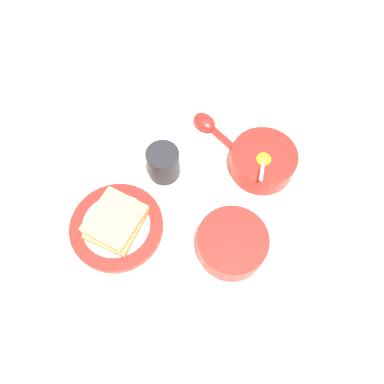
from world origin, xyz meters
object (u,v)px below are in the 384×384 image
egg_bowl (263,160)px  toast_sandwich (116,222)px  drinking_cup (163,163)px  congee_bowl (232,243)px  soup_spoon (209,125)px  toast_plate (117,227)px

egg_bowl → toast_sandwich: bearing=-169.8°
drinking_cup → congee_bowl: bearing=-67.0°
toast_sandwich → soup_spoon: 0.32m
soup_spoon → drinking_cup: drinking_cup is taller
egg_bowl → toast_plate: bearing=-169.9°
congee_bowl → toast_sandwich: bearing=154.2°
egg_bowl → congee_bowl: size_ratio=1.03×
congee_bowl → drinking_cup: 0.23m
toast_sandwich → drinking_cup: drinking_cup is taller
soup_spoon → toast_plate: bearing=-142.5°
soup_spoon → drinking_cup: size_ratio=1.73×
soup_spoon → drinking_cup: bearing=-145.2°
egg_bowl → toast_plate: size_ratio=0.75×
egg_bowl → toast_sandwich: egg_bowl is taller
egg_bowl → toast_sandwich: size_ratio=0.97×
egg_bowl → toast_sandwich: 0.34m
congee_bowl → drinking_cup: size_ratio=1.84×
egg_bowl → congee_bowl: 0.21m
drinking_cup → soup_spoon: bearing=34.8°
egg_bowl → toast_plate: egg_bowl is taller
soup_spoon → congee_bowl: bearing=-97.9°
toast_plate → toast_sandwich: 0.03m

